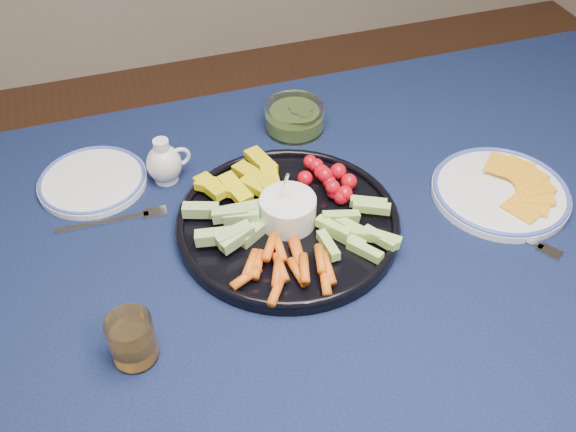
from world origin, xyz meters
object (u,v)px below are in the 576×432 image
object	(u,v)px
creamer_pitcher	(165,163)
pickle_bowl	(295,119)
dining_table	(362,286)
crudite_platter	(287,220)
cheese_plate	(501,190)
juice_tumbler	(133,341)
side_plate_extra	(93,180)

from	to	relation	value
creamer_pitcher	pickle_bowl	world-z (taller)	creamer_pitcher
pickle_bowl	dining_table	bearing A→B (deg)	-89.66
crudite_platter	pickle_bowl	distance (m)	0.29
creamer_pitcher	cheese_plate	xyz separation A→B (m)	(0.56, -0.23, -0.03)
creamer_pitcher	cheese_plate	world-z (taller)	creamer_pitcher
cheese_plate	juice_tumbler	distance (m)	0.68
crudite_platter	juice_tumbler	xyz separation A→B (m)	(-0.28, -0.17, 0.01)
dining_table	creamer_pitcher	bearing A→B (deg)	134.17
dining_table	cheese_plate	xyz separation A→B (m)	(0.28, 0.05, 0.10)
creamer_pitcher	side_plate_extra	world-z (taller)	creamer_pitcher
juice_tumbler	creamer_pitcher	bearing A→B (deg)	73.07
dining_table	side_plate_extra	xyz separation A→B (m)	(-0.41, 0.31, 0.10)
side_plate_extra	cheese_plate	bearing A→B (deg)	-20.67
creamer_pitcher	pickle_bowl	xyz separation A→B (m)	(0.27, 0.08, -0.01)
side_plate_extra	juice_tumbler	bearing A→B (deg)	-87.23
pickle_bowl	juice_tumbler	size ratio (longest dim) A/B	1.54
crudite_platter	side_plate_extra	distance (m)	0.37
juice_tumbler	dining_table	bearing A→B (deg)	12.20
dining_table	juice_tumbler	bearing A→B (deg)	-167.80
dining_table	cheese_plate	size ratio (longest dim) A/B	6.87
creamer_pitcher	side_plate_extra	xyz separation A→B (m)	(-0.13, 0.03, -0.03)
creamer_pitcher	pickle_bowl	bearing A→B (deg)	15.57
dining_table	creamer_pitcher	size ratio (longest dim) A/B	18.79
side_plate_extra	creamer_pitcher	bearing A→B (deg)	-12.53
crudite_platter	creamer_pitcher	distance (m)	0.26
dining_table	juice_tumbler	size ratio (longest dim) A/B	21.77
crudite_platter	side_plate_extra	size ratio (longest dim) A/B	1.92
crudite_platter	side_plate_extra	world-z (taller)	crudite_platter
juice_tumbler	crudite_platter	bearing A→B (deg)	31.90
dining_table	creamer_pitcher	xyz separation A→B (m)	(-0.27, 0.28, 0.13)
crudite_platter	juice_tumbler	bearing A→B (deg)	-148.10
crudite_platter	pickle_bowl	world-z (taller)	crudite_platter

